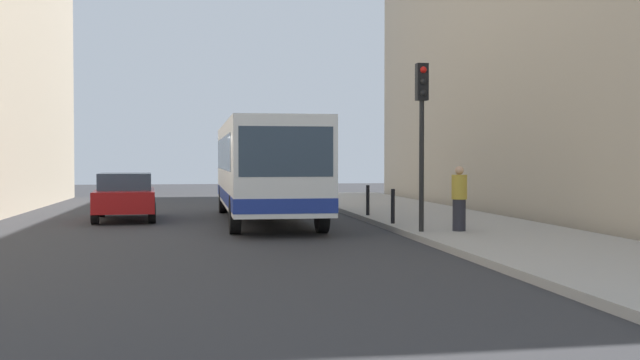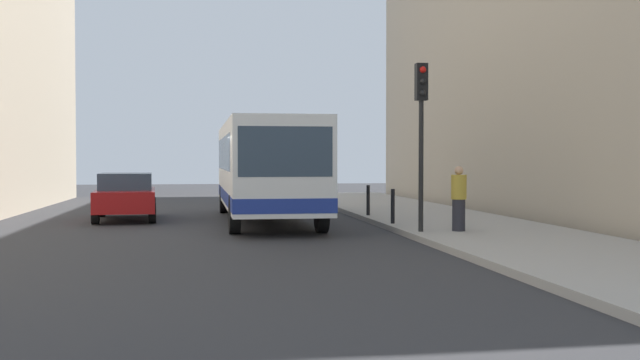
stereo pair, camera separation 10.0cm
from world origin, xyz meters
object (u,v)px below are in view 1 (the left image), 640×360
(bus, at_px, (264,165))
(bollard_near, at_px, (393,206))
(traffic_light, at_px, (422,115))
(bollard_mid, at_px, (368,200))
(pedestrian_near_signal, at_px, (459,199))
(car_beside_bus, at_px, (125,195))

(bus, height_order, bollard_near, bus)
(traffic_light, height_order, bollard_mid, traffic_light)
(bus, height_order, traffic_light, traffic_light)
(bollard_mid, xyz_separation_m, pedestrian_near_signal, (1.06, -5.53, 0.32))
(pedestrian_near_signal, bearing_deg, bollard_near, -39.41)
(pedestrian_near_signal, bearing_deg, traffic_light, 26.29)
(bus, xyz_separation_m, bollard_near, (3.27, -3.22, -1.10))
(bollard_mid, bearing_deg, pedestrian_near_signal, -79.17)
(bollard_mid, distance_m, pedestrian_near_signal, 5.63)
(traffic_light, bearing_deg, bollard_near, 92.40)
(bus, xyz_separation_m, traffic_light, (3.37, -5.60, 1.28))
(bus, height_order, car_beside_bus, bus)
(car_beside_bus, relative_size, traffic_light, 1.10)
(car_beside_bus, height_order, pedestrian_near_signal, pedestrian_near_signal)
(bus, relative_size, bollard_mid, 11.62)
(bus, distance_m, pedestrian_near_signal, 7.13)
(traffic_light, bearing_deg, car_beside_bus, 138.55)
(bus, relative_size, traffic_light, 2.69)
(bollard_mid, relative_size, pedestrian_near_signal, 0.59)
(pedestrian_near_signal, bearing_deg, bus, -25.61)
(traffic_light, distance_m, bollard_near, 3.37)
(car_beside_bus, distance_m, pedestrian_near_signal, 10.98)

